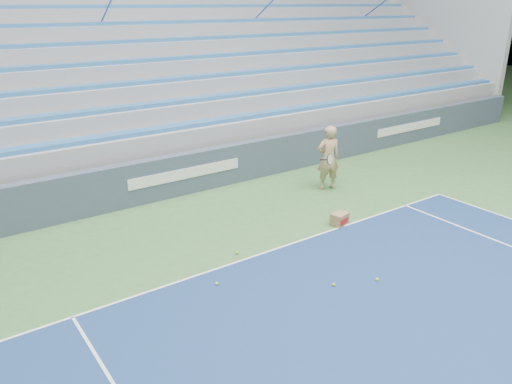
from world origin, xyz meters
The scene contains 8 objects.
sponsor_barrier centered at (0.00, 15.88, 0.55)m, with size 30.00×0.32×1.10m.
bleachers centered at (0.00, 21.60, 2.36)m, with size 31.00×9.15×7.30m.
tennis_player centered at (3.35, 13.95, 0.88)m, with size 0.98×0.92×1.76m.
ball_box centered at (1.96, 12.02, 0.14)m, with size 0.43×0.37×0.29m.
tennis_ball_0 centered at (-0.75, 12.18, 0.03)m, with size 0.07×0.07×0.07m, color #A3D42B.
tennis_ball_1 centered at (0.01, 10.15, 0.03)m, with size 0.07×0.07×0.07m, color #A3D42B.
tennis_ball_2 centered at (-1.70, 11.39, 0.03)m, with size 0.07×0.07×0.07m, color #A3D42B.
tennis_ball_3 centered at (0.78, 9.82, 0.03)m, with size 0.07×0.07×0.07m, color #A3D42B.
Camera 1 is at (-5.61, 4.60, 4.78)m, focal length 35.00 mm.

